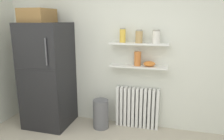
# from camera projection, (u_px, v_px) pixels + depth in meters

# --- Properties ---
(back_wall) EXTENTS (7.04, 0.10, 2.60)m
(back_wall) POSITION_uv_depth(u_px,v_px,m) (131.00, 50.00, 3.54)
(back_wall) COLOR silver
(back_wall) RESTS_ON ground_plane
(refrigerator) EXTENTS (0.72, 0.73, 1.97)m
(refrigerator) POSITION_uv_depth(u_px,v_px,m) (47.00, 73.00, 3.60)
(refrigerator) COLOR black
(refrigerator) RESTS_ON ground_plane
(radiator) EXTENTS (0.72, 0.12, 0.69)m
(radiator) POSITION_uv_depth(u_px,v_px,m) (137.00, 108.00, 3.61)
(radiator) COLOR white
(radiator) RESTS_ON ground_plane
(wall_shelf_lower) EXTENTS (0.92, 0.22, 0.02)m
(wall_shelf_lower) POSITION_uv_depth(u_px,v_px,m) (138.00, 66.00, 3.41)
(wall_shelf_lower) COLOR white
(wall_shelf_upper) EXTENTS (0.92, 0.22, 0.02)m
(wall_shelf_upper) POSITION_uv_depth(u_px,v_px,m) (139.00, 44.00, 3.33)
(wall_shelf_upper) COLOR white
(storage_jar_0) EXTENTS (0.10, 0.10, 0.23)m
(storage_jar_0) POSITION_uv_depth(u_px,v_px,m) (123.00, 35.00, 3.36)
(storage_jar_0) COLOR yellow
(storage_jar_0) RESTS_ON wall_shelf_upper
(storage_jar_1) EXTENTS (0.11, 0.11, 0.20)m
(storage_jar_1) POSITION_uv_depth(u_px,v_px,m) (139.00, 36.00, 3.30)
(storage_jar_1) COLOR tan
(storage_jar_1) RESTS_ON wall_shelf_upper
(storage_jar_2) EXTENTS (0.12, 0.12, 0.21)m
(storage_jar_2) POSITION_uv_depth(u_px,v_px,m) (156.00, 37.00, 3.23)
(storage_jar_2) COLOR silver
(storage_jar_2) RESTS_ON wall_shelf_upper
(vase) EXTENTS (0.11, 0.11, 0.23)m
(vase) POSITION_uv_depth(u_px,v_px,m) (138.00, 59.00, 3.39)
(vase) COLOR #CC7033
(vase) RESTS_ON wall_shelf_lower
(shelf_bowl) EXTENTS (0.18, 0.18, 0.08)m
(shelf_bowl) POSITION_uv_depth(u_px,v_px,m) (149.00, 64.00, 3.35)
(shelf_bowl) COLOR orange
(shelf_bowl) RESTS_ON wall_shelf_lower
(trash_bin) EXTENTS (0.26, 0.26, 0.49)m
(trash_bin) POSITION_uv_depth(u_px,v_px,m) (101.00, 114.00, 3.59)
(trash_bin) COLOR slate
(trash_bin) RESTS_ON ground_plane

